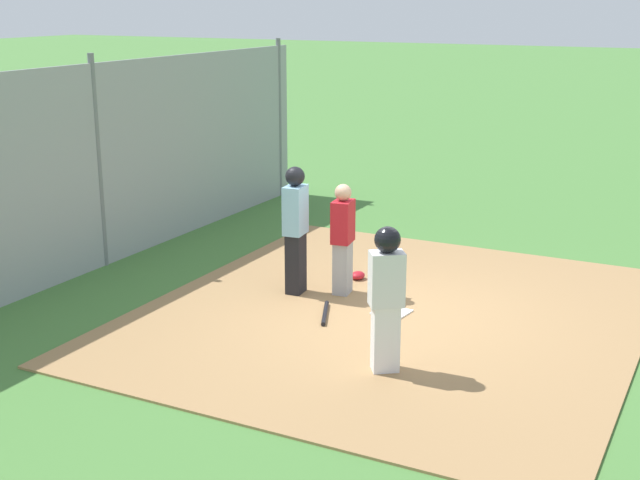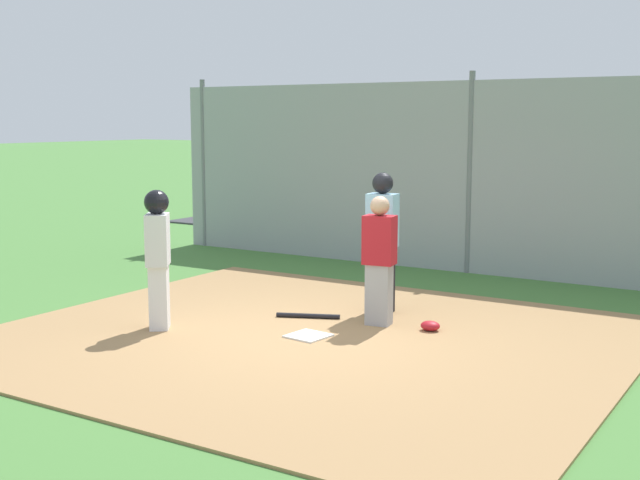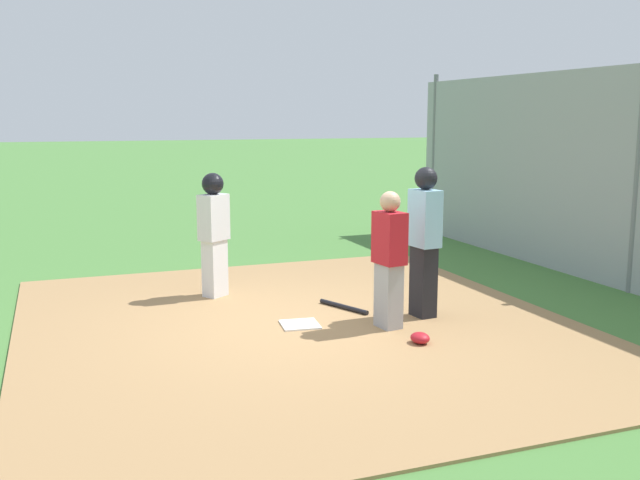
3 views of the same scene
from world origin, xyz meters
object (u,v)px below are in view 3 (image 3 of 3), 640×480
at_px(runner, 214,226).
at_px(baseball_bat, 344,307).
at_px(catcher_mask, 420,338).
at_px(umpire, 424,238).
at_px(catcher, 389,258).
at_px(parked_car_dark, 619,194).
at_px(home_plate, 300,324).

xyz_separation_m(runner, baseball_bat, (-1.26, -1.40, -0.95)).
bearing_deg(catcher_mask, umpire, -29.98).
distance_m(umpire, baseball_bat, 1.40).
height_order(catcher, parked_car_dark, catcher).
bearing_deg(home_plate, parked_car_dark, -59.77).
relative_size(catcher, parked_car_dark, 0.37).
distance_m(catcher, catcher_mask, 1.03).
bearing_deg(umpire, runner, -47.21).
relative_size(umpire, baseball_bat, 2.24).
xyz_separation_m(baseball_bat, parked_car_dark, (5.53, -9.57, 0.55)).
distance_m(catcher, umpire, 0.69).
bearing_deg(runner, umpire, 13.64).
relative_size(catcher_mask, parked_car_dark, 0.05).
bearing_deg(baseball_bat, catcher_mask, -14.44).
distance_m(catcher, runner, 2.70).
xyz_separation_m(home_plate, catcher_mask, (-1.11, -1.01, 0.05)).
bearing_deg(umpire, parked_car_dark, -151.19).
bearing_deg(baseball_bat, parked_car_dark, 96.81).
relative_size(runner, catcher_mask, 7.10).
bearing_deg(runner, parked_car_dark, 75.79).
bearing_deg(catcher, runner, -62.47).
distance_m(catcher, parked_car_dark, 11.39).
xyz_separation_m(catcher, parked_car_dark, (6.46, -9.38, -0.25)).
bearing_deg(home_plate, baseball_bat, -57.22).
distance_m(catcher_mask, parked_car_dark, 11.75).
bearing_deg(catcher, baseball_bat, -87.12).
relative_size(umpire, catcher_mask, 7.72).
relative_size(catcher, baseball_bat, 1.94).
relative_size(catcher, catcher_mask, 6.70).
bearing_deg(baseball_bat, catcher, -11.87).
height_order(baseball_bat, catcher_mask, catcher_mask).
bearing_deg(runner, catcher_mask, -5.52).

